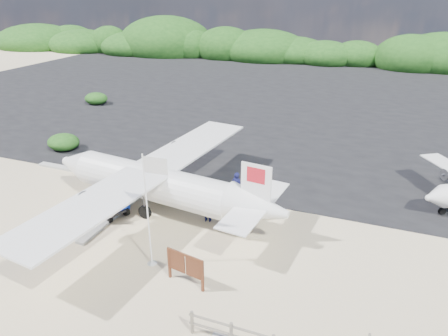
# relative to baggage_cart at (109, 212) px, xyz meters

# --- Properties ---
(ground) EXTENTS (160.00, 160.00, 0.00)m
(ground) POSITION_rel_baggage_cart_xyz_m (5.03, -1.14, 0.00)
(ground) COLOR beige
(asphalt_apron) EXTENTS (90.00, 50.00, 0.04)m
(asphalt_apron) POSITION_rel_baggage_cart_xyz_m (5.03, 28.86, 0.00)
(asphalt_apron) COLOR #B2B2B2
(asphalt_apron) RESTS_ON ground
(lagoon) EXTENTS (9.00, 7.00, 0.40)m
(lagoon) POSITION_rel_baggage_cart_xyz_m (-3.97, 0.36, 0.00)
(lagoon) COLOR #B2B2B2
(lagoon) RESTS_ON ground
(vegetation_band) EXTENTS (124.00, 8.00, 4.40)m
(vegetation_band) POSITION_rel_baggage_cart_xyz_m (5.03, 53.86, 0.00)
(vegetation_band) COLOR #B2B2B2
(vegetation_band) RESTS_ON ground
(baggage_cart) EXTENTS (3.10, 2.52, 1.35)m
(baggage_cart) POSITION_rel_baggage_cart_xyz_m (0.00, 0.00, 0.00)
(baggage_cart) COLOR #0C2AB6
(baggage_cart) RESTS_ON ground
(flagpole) EXTENTS (1.11, 0.52, 5.42)m
(flagpole) POSITION_rel_baggage_cart_xyz_m (4.60, -3.13, 0.00)
(flagpole) COLOR white
(flagpole) RESTS_ON ground
(signboard) EXTENTS (1.93, 0.52, 1.59)m
(signboard) POSITION_rel_baggage_cart_xyz_m (6.67, -3.84, 0.00)
(signboard) COLOR #5B2F1A
(signboard) RESTS_ON ground
(crew_a) EXTENTS (0.74, 0.58, 1.81)m
(crew_a) POSITION_rel_baggage_cart_xyz_m (6.27, 3.90, 0.91)
(crew_a) COLOR #111342
(crew_a) RESTS_ON ground
(crew_b) EXTENTS (1.06, 0.93, 1.82)m
(crew_b) POSITION_rel_baggage_cart_xyz_m (7.36, 2.04, 0.91)
(crew_b) COLOR #111342
(crew_b) RESTS_ON ground
(crew_c) EXTENTS (0.95, 0.54, 1.53)m
(crew_c) POSITION_rel_baggage_cart_xyz_m (5.60, 1.13, 0.77)
(crew_c) COLOR #111342
(crew_c) RESTS_ON ground
(aircraft_small) EXTENTS (9.90, 9.90, 2.59)m
(aircraft_small) POSITION_rel_baggage_cart_xyz_m (-2.80, 27.72, 0.00)
(aircraft_small) COLOR #B2B2B2
(aircraft_small) RESTS_ON ground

